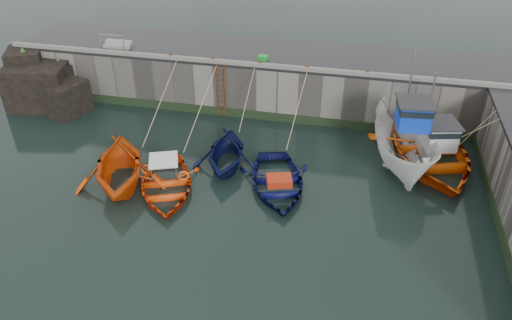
% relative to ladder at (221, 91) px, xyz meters
% --- Properties ---
extents(ground, '(120.00, 120.00, 0.00)m').
position_rel_ladder_xyz_m(ground, '(2.00, -9.91, -1.59)').
color(ground, black).
rests_on(ground, ground).
extents(quay_back, '(30.00, 5.00, 3.00)m').
position_rel_ladder_xyz_m(quay_back, '(2.00, 2.59, -0.09)').
color(quay_back, slate).
rests_on(quay_back, ground).
extents(road_back, '(30.00, 5.00, 0.16)m').
position_rel_ladder_xyz_m(road_back, '(2.00, 2.59, 1.49)').
color(road_back, black).
rests_on(road_back, quay_back).
extents(kerb_back, '(30.00, 0.30, 0.20)m').
position_rel_ladder_xyz_m(kerb_back, '(2.00, 0.24, 1.67)').
color(kerb_back, slate).
rests_on(kerb_back, road_back).
extents(algae_back, '(30.00, 0.08, 0.50)m').
position_rel_ladder_xyz_m(algae_back, '(2.00, 0.05, -1.34)').
color(algae_back, black).
rests_on(algae_back, ground).
extents(algae_right, '(0.08, 15.00, 0.50)m').
position_rel_ladder_xyz_m(algae_right, '(13.96, -7.41, -1.34)').
color(algae_right, black).
rests_on(algae_right, ground).
extents(rock_outcrop, '(5.85, 4.24, 3.41)m').
position_rel_ladder_xyz_m(rock_outcrop, '(-10.92, -0.80, -0.33)').
color(rock_outcrop, black).
rests_on(rock_outcrop, ground).
extents(ladder, '(0.51, 0.08, 3.20)m').
position_rel_ladder_xyz_m(ladder, '(0.00, 0.00, 0.00)').
color(ladder, '#3F1E0F').
rests_on(ladder, ground).
extents(boat_near_white, '(6.03, 6.43, 2.72)m').
position_rel_ladder_xyz_m(boat_near_white, '(-2.72, -7.65, -1.59)').
color(boat_near_white, '#D94A0B').
rests_on(boat_near_white, ground).
extents(boat_near_white_rope, '(0.04, 5.85, 3.10)m').
position_rel_ladder_xyz_m(boat_near_white_rope, '(-2.72, -2.53, -1.59)').
color(boat_near_white_rope, tan).
rests_on(boat_near_white_rope, ground).
extents(boat_near_blue, '(5.11, 5.93, 1.03)m').
position_rel_ladder_xyz_m(boat_near_blue, '(-0.52, -7.65, -1.59)').
color(boat_near_blue, '#EB450C').
rests_on(boat_near_blue, ground).
extents(boat_near_blue_rope, '(0.04, 5.84, 3.10)m').
position_rel_ladder_xyz_m(boat_near_blue_rope, '(-0.52, -2.53, -1.59)').
color(boat_near_blue_rope, tan).
rests_on(boat_near_blue_rope, ground).
extents(boat_near_blacktrim, '(4.12, 4.62, 2.21)m').
position_rel_ladder_xyz_m(boat_near_blacktrim, '(1.68, -5.06, -1.59)').
color(boat_near_blacktrim, '#090E38').
rests_on(boat_near_blacktrim, ground).
extents(boat_near_blacktrim_rope, '(0.04, 3.71, 3.10)m').
position_rel_ladder_xyz_m(boat_near_blacktrim_rope, '(1.68, -1.24, -1.59)').
color(boat_near_blacktrim_rope, tan).
rests_on(boat_near_blacktrim_rope, ground).
extents(boat_near_navy, '(4.90, 5.87, 1.05)m').
position_rel_ladder_xyz_m(boat_near_navy, '(4.45, -6.32, -1.59)').
color(boat_near_navy, '#0A0D43').
rests_on(boat_near_navy, ground).
extents(boat_near_navy_rope, '(0.04, 4.69, 3.10)m').
position_rel_ladder_xyz_m(boat_near_navy_rope, '(4.45, -1.86, -1.59)').
color(boat_near_navy_rope, tan).
rests_on(boat_near_navy_rope, ground).
extents(boat_far_white, '(3.55, 7.52, 5.80)m').
position_rel_ladder_xyz_m(boat_far_white, '(10.16, -3.01, -0.42)').
color(boat_far_white, white).
rests_on(boat_far_white, ground).
extents(boat_far_orange, '(6.98, 8.50, 4.54)m').
position_rel_ladder_xyz_m(boat_far_orange, '(11.51, -2.34, -1.10)').
color(boat_far_orange, '#FD5F0D').
rests_on(boat_far_orange, ground).
extents(fish_crate, '(0.62, 0.48, 0.26)m').
position_rel_ladder_xyz_m(fish_crate, '(2.17, 1.22, 1.70)').
color(fish_crate, '#1B9429').
rests_on(fish_crate, road_back).
extents(railing, '(1.60, 1.05, 1.00)m').
position_rel_ladder_xyz_m(railing, '(-6.75, 1.33, 1.77)').
color(railing, '#A5A8AD').
rests_on(railing, road_back).
extents(bollard_a, '(0.18, 0.18, 0.28)m').
position_rel_ladder_xyz_m(bollard_a, '(-3.00, 0.34, 1.71)').
color(bollard_a, '#3F1E0F').
rests_on(bollard_a, road_back).
extents(bollard_b, '(0.18, 0.18, 0.28)m').
position_rel_ladder_xyz_m(bollard_b, '(-0.50, 0.34, 1.71)').
color(bollard_b, '#3F1E0F').
rests_on(bollard_b, road_back).
extents(bollard_c, '(0.18, 0.18, 0.28)m').
position_rel_ladder_xyz_m(bollard_c, '(2.20, 0.34, 1.71)').
color(bollard_c, '#3F1E0F').
rests_on(bollard_c, road_back).
extents(bollard_d, '(0.18, 0.18, 0.28)m').
position_rel_ladder_xyz_m(bollard_d, '(4.80, 0.34, 1.71)').
color(bollard_d, '#3F1E0F').
rests_on(bollard_d, road_back).
extents(bollard_e, '(0.18, 0.18, 0.28)m').
position_rel_ladder_xyz_m(bollard_e, '(8.00, 0.34, 1.71)').
color(bollard_e, '#3F1E0F').
rests_on(bollard_e, road_back).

